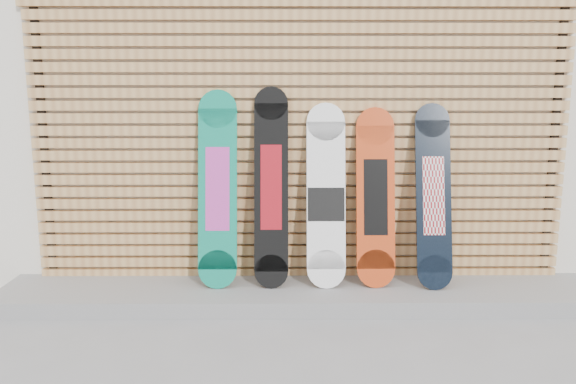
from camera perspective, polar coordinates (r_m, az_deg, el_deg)
name	(u,v)px	position (r m, az deg, el deg)	size (l,w,h in m)	color
ground	(326,340)	(3.81, 3.86, -14.73)	(80.00, 80.00, 0.00)	gray
building	(348,75)	(6.99, 6.09, 11.71)	(12.00, 5.00, 3.60)	silver
concrete_step	(300,294)	(4.41, 1.24, -10.33)	(4.60, 0.70, 0.12)	gray
slat_wall	(300,142)	(4.44, 1.19, 5.06)	(4.26, 0.08, 2.29)	tan
snowboard_0	(218,189)	(4.33, -7.16, 0.32)	(0.30, 0.32, 1.50)	#0E876A
snowboard_1	(271,187)	(4.30, -1.72, 0.49)	(0.26, 0.31, 1.52)	black
snowboard_2	(326,196)	(4.31, 3.88, -0.46)	(0.30, 0.32, 1.40)	white
snowboard_3	(375,197)	(4.37, 8.88, -0.52)	(0.29, 0.31, 1.37)	#CE4016
snowboard_4	(433,196)	(4.43, 14.55, -0.37)	(0.27, 0.36, 1.40)	black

